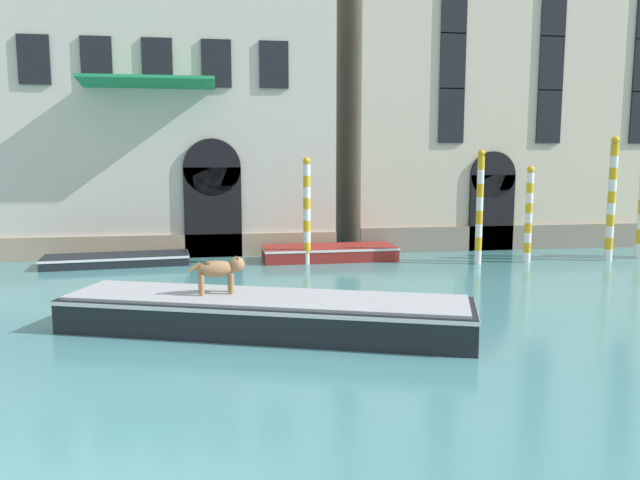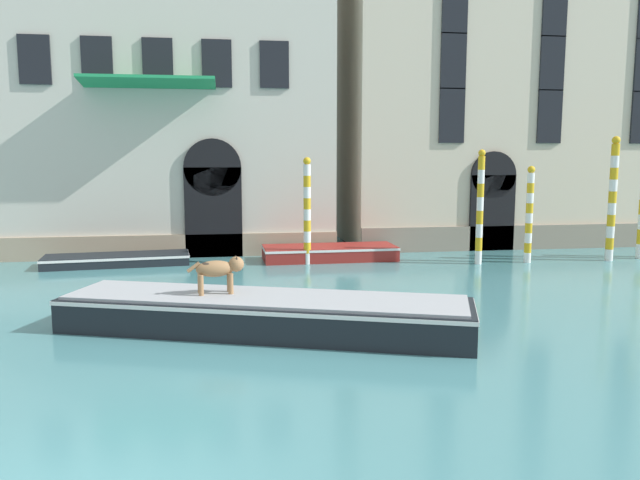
# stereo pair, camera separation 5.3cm
# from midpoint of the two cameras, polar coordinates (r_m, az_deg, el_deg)

# --- Properties ---
(palazzo_left) EXTENTS (12.31, 7.40, 15.57)m
(palazzo_left) POSITION_cam_midpoint_polar(r_m,az_deg,el_deg) (25.68, -14.09, 16.91)
(palazzo_left) COLOR beige
(palazzo_left) RESTS_ON ground_plane
(palazzo_right) EXTENTS (14.38, 6.13, 13.45)m
(palazzo_right) POSITION_cam_midpoint_polar(r_m,az_deg,el_deg) (28.18, 17.25, 13.79)
(palazzo_right) COLOR beige
(palazzo_right) RESTS_ON ground_plane
(boat_foreground) EXTENTS (8.60, 4.64, 0.75)m
(boat_foreground) POSITION_cam_midpoint_polar(r_m,az_deg,el_deg) (12.90, -5.15, -6.65)
(boat_foreground) COLOR black
(boat_foreground) RESTS_ON ground_plane
(dog_on_deck) EXTENTS (1.18, 0.42, 0.78)m
(dog_on_deck) POSITION_cam_midpoint_polar(r_m,az_deg,el_deg) (13.07, -9.25, -2.65)
(dog_on_deck) COLOR #997047
(dog_on_deck) RESTS_ON boat_foreground
(boat_moored_near_palazzo) EXTENTS (4.74, 1.87, 0.35)m
(boat_moored_near_palazzo) POSITION_cam_midpoint_polar(r_m,az_deg,el_deg) (21.56, -18.15, -1.71)
(boat_moored_near_palazzo) COLOR black
(boat_moored_near_palazzo) RESTS_ON ground_plane
(boat_moored_far) EXTENTS (4.62, 1.75, 0.48)m
(boat_moored_far) POSITION_cam_midpoint_polar(r_m,az_deg,el_deg) (21.56, 0.78, -1.14)
(boat_moored_far) COLOR maroon
(boat_moored_far) RESTS_ON ground_plane
(mooring_pole_0) EXTENTS (0.25, 0.25, 3.24)m
(mooring_pole_0) POSITION_cam_midpoint_polar(r_m,az_deg,el_deg) (21.99, 18.48, 2.27)
(mooring_pole_0) COLOR white
(mooring_pole_0) RESTS_ON ground_plane
(mooring_pole_1) EXTENTS (0.28, 0.28, 4.23)m
(mooring_pole_1) POSITION_cam_midpoint_polar(r_m,az_deg,el_deg) (23.37, 25.06, 3.46)
(mooring_pole_1) COLOR white
(mooring_pole_1) RESTS_ON ground_plane
(mooring_pole_2) EXTENTS (0.23, 0.23, 3.78)m
(mooring_pole_2) POSITION_cam_midpoint_polar(r_m,az_deg,el_deg) (21.19, 14.32, 2.97)
(mooring_pole_2) COLOR white
(mooring_pole_2) RESTS_ON ground_plane
(mooring_pole_3) EXTENTS (0.25, 0.25, 3.53)m
(mooring_pole_3) POSITION_cam_midpoint_polar(r_m,az_deg,el_deg) (20.52, -1.28, 2.70)
(mooring_pole_3) COLOR white
(mooring_pole_3) RESTS_ON ground_plane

